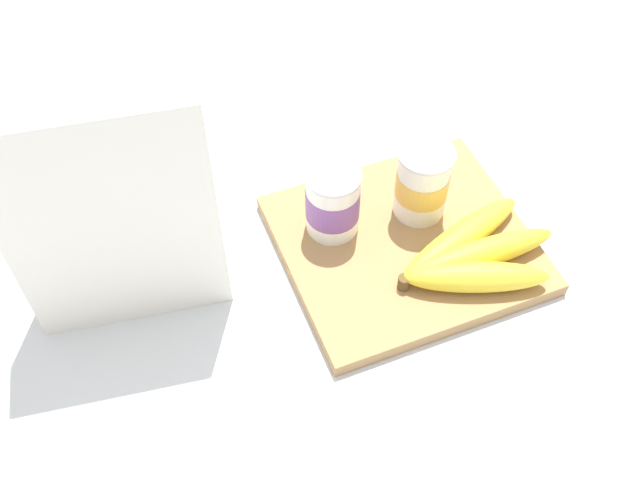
{
  "coord_description": "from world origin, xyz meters",
  "views": [
    {
      "loc": [
        -0.3,
        -0.47,
        0.72
      ],
      "look_at": [
        -0.11,
        0.0,
        0.07
      ],
      "focal_mm": 41.87,
      "sensor_mm": 36.0,
      "label": 1
    }
  ],
  "objects_px": {
    "yogurt_cup_front": "(333,201)",
    "yogurt_cup_back": "(422,182)",
    "banana_bunch": "(472,256)",
    "cereal_box": "(111,213)",
    "cutting_board": "(405,244)"
  },
  "relations": [
    {
      "from": "yogurt_cup_front",
      "to": "yogurt_cup_back",
      "type": "height_order",
      "value": "yogurt_cup_back"
    },
    {
      "from": "yogurt_cup_front",
      "to": "yogurt_cup_back",
      "type": "bearing_deg",
      "value": -7.73
    },
    {
      "from": "banana_bunch",
      "to": "cereal_box",
      "type": "bearing_deg",
      "value": 162.81
    },
    {
      "from": "cereal_box",
      "to": "banana_bunch",
      "type": "distance_m",
      "value": 0.4
    },
    {
      "from": "yogurt_cup_front",
      "to": "banana_bunch",
      "type": "xyz_separation_m",
      "value": [
        0.13,
        -0.11,
        -0.03
      ]
    },
    {
      "from": "yogurt_cup_front",
      "to": "banana_bunch",
      "type": "height_order",
      "value": "yogurt_cup_front"
    },
    {
      "from": "cutting_board",
      "to": "banana_bunch",
      "type": "height_order",
      "value": "banana_bunch"
    },
    {
      "from": "yogurt_cup_front",
      "to": "cereal_box",
      "type": "bearing_deg",
      "value": -179.98
    },
    {
      "from": "cereal_box",
      "to": "banana_bunch",
      "type": "xyz_separation_m",
      "value": [
        0.37,
        -0.11,
        -0.11
      ]
    },
    {
      "from": "yogurt_cup_front",
      "to": "cutting_board",
      "type": "bearing_deg",
      "value": -35.14
    },
    {
      "from": "yogurt_cup_back",
      "to": "yogurt_cup_front",
      "type": "bearing_deg",
      "value": 172.27
    },
    {
      "from": "yogurt_cup_back",
      "to": "banana_bunch",
      "type": "height_order",
      "value": "yogurt_cup_back"
    },
    {
      "from": "cutting_board",
      "to": "banana_bunch",
      "type": "distance_m",
      "value": 0.09
    },
    {
      "from": "yogurt_cup_back",
      "to": "banana_bunch",
      "type": "distance_m",
      "value": 0.11
    },
    {
      "from": "yogurt_cup_front",
      "to": "banana_bunch",
      "type": "bearing_deg",
      "value": -41.96
    }
  ]
}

